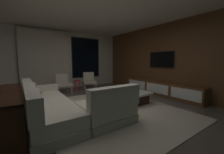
{
  "coord_description": "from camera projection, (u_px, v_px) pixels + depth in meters",
  "views": [
    {
      "loc": [
        -1.61,
        -3.02,
        1.31
      ],
      "look_at": [
        0.96,
        0.7,
        0.76
      ],
      "focal_mm": 21.79,
      "sensor_mm": 36.0,
      "label": 1
    }
  ],
  "objects": [
    {
      "name": "accent_chair_by_curtain",
      "position": [
        63.0,
        83.0,
        5.46
      ],
      "size": [
        0.55,
        0.56,
        0.78
      ],
      "color": "#B2ADA0",
      "rests_on": "floor"
    },
    {
      "name": "accent_chair_near_window",
      "position": [
        89.0,
        80.0,
        6.18
      ],
      "size": [
        0.67,
        0.68,
        0.78
      ],
      "color": "#B2ADA0",
      "rests_on": "floor"
    },
    {
      "name": "media_console",
      "position": [
        161.0,
        89.0,
        5.11
      ],
      "size": [
        0.46,
        3.1,
        0.52
      ],
      "color": "brown",
      "rests_on": "floor"
    },
    {
      "name": "area_rug",
      "position": [
        110.0,
        109.0,
        3.65
      ],
      "size": [
        3.2,
        3.8,
        0.01
      ],
      "primitive_type": "cube",
      "color": "beige",
      "rests_on": "floor"
    },
    {
      "name": "book_stack_on_coffee_table",
      "position": [
        127.0,
        88.0,
        4.45
      ],
      "size": [
        0.26,
        0.23,
        0.11
      ],
      "color": "#74A96C",
      "rests_on": "coffee_table"
    },
    {
      "name": "console_table_behind_couch",
      "position": [
        11.0,
        109.0,
        2.54
      ],
      "size": [
        0.4,
        2.1,
        0.74
      ],
      "color": "#341A10",
      "rests_on": "floor"
    },
    {
      "name": "ceiling",
      "position": [
        96.0,
        2.0,
        3.21
      ],
      "size": [
        8.2,
        8.2,
        0.0
      ],
      "primitive_type": "plane",
      "color": "silver"
    },
    {
      "name": "mounted_tv",
      "position": [
        161.0,
        60.0,
        5.24
      ],
      "size": [
        0.05,
        1.05,
        0.61
      ],
      "color": "black"
    },
    {
      "name": "media_wall",
      "position": [
        169.0,
        60.0,
        5.1
      ],
      "size": [
        0.12,
        7.8,
        2.7
      ],
      "color": "brown",
      "rests_on": "floor"
    },
    {
      "name": "back_wall_with_window",
      "position": [
        58.0,
        60.0,
        6.3
      ],
      "size": [
        6.6,
        0.3,
        2.7
      ],
      "color": "silver",
      "rests_on": "floor"
    },
    {
      "name": "sectional_couch",
      "position": [
        63.0,
        108.0,
        2.96
      ],
      "size": [
        1.98,
        2.5,
        0.82
      ],
      "color": "#B1A997",
      "rests_on": "floor"
    },
    {
      "name": "side_stool",
      "position": [
        77.0,
        83.0,
        5.81
      ],
      "size": [
        0.32,
        0.32,
        0.46
      ],
      "color": "red",
      "rests_on": "floor"
    },
    {
      "name": "coffee_table",
      "position": [
        126.0,
        97.0,
        4.23
      ],
      "size": [
        1.16,
        1.16,
        0.36
      ],
      "color": "#341A10",
      "rests_on": "floor"
    },
    {
      "name": "floor",
      "position": [
        97.0,
        111.0,
        3.53
      ],
      "size": [
        9.2,
        9.2,
        0.0
      ],
      "primitive_type": "plane",
      "color": "#564C44"
    }
  ]
}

